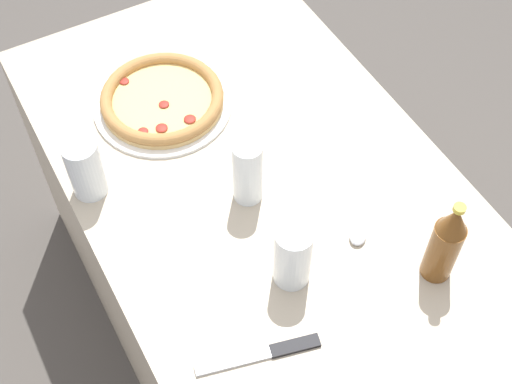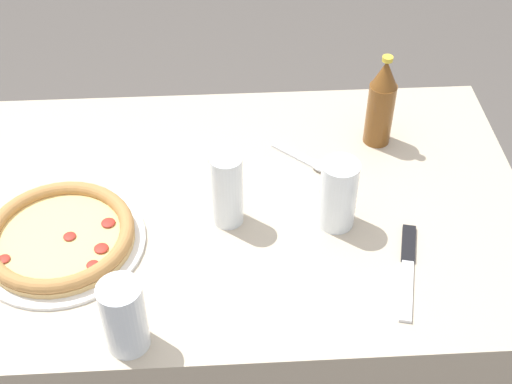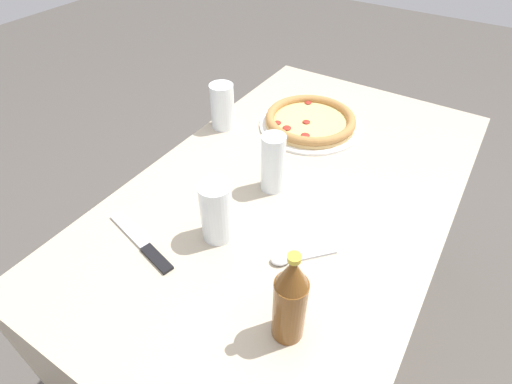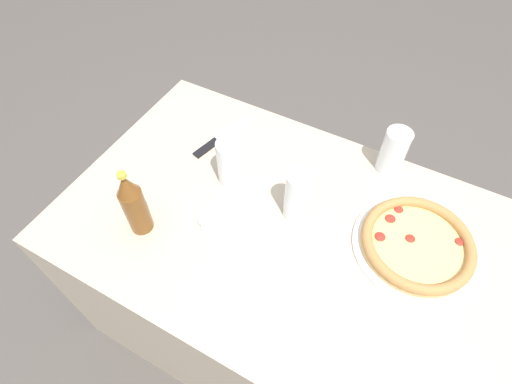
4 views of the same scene
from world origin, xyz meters
name	(u,v)px [view 2 (image 2 of 4)]	position (x,y,z in m)	size (l,w,h in m)	color
table	(217,311)	(0.00, 0.00, 0.35)	(1.29, 0.77, 0.70)	#B7A88E
pizza_pepperoni	(60,237)	(0.28, 0.10, 0.72)	(0.32, 0.32, 0.04)	white
glass_water	(227,193)	(-0.03, 0.05, 0.77)	(0.06, 0.06, 0.16)	white
glass_orange_juice	(338,197)	(-0.25, 0.07, 0.77)	(0.07, 0.07, 0.15)	white
glass_red_wine	(125,319)	(0.14, 0.33, 0.76)	(0.07, 0.07, 0.14)	white
beer_bottle	(381,103)	(-0.37, -0.19, 0.80)	(0.06, 0.06, 0.22)	brown
knife	(407,266)	(-0.36, 0.19, 0.70)	(0.08, 0.23, 0.01)	black
spoon	(311,162)	(-0.22, -0.11, 0.71)	(0.13, 0.12, 0.02)	silver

